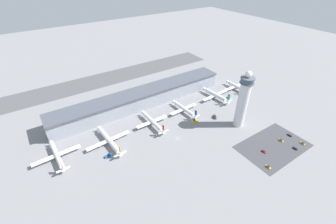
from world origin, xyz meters
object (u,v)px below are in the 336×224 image
Objects in this scene: service_truck_fuel at (109,156)px; car_maroon_suv at (289,135)px; airplane_gate_delta at (184,109)px; service_truck_baggage at (195,121)px; service_truck_catering at (215,117)px; car_red_hatchback at (268,167)px; airplane_gate_charlie at (153,122)px; car_navy_sedan at (264,151)px; airplane_gate_alpha at (57,155)px; car_white_wagon at (303,143)px; car_silver_sedan at (295,148)px; service_truck_water at (227,99)px; airplane_gate_foxtrot at (236,86)px; airplane_gate_echo at (216,95)px; car_grey_coupe at (281,140)px; airplane_gate_bravo at (109,140)px; control_tower at (243,101)px.

car_maroon_suv is (153.85, -69.56, -0.36)m from service_truck_fuel.
service_truck_baggage is (-1.72, -20.78, -3.03)m from airplane_gate_delta.
car_red_hatchback is (-11.70, -74.73, -0.43)m from service_truck_catering.
airplane_gate_charlie is 66.44m from service_truck_catering.
service_truck_catering is at bearing -52.14° from airplane_gate_delta.
service_truck_catering reaches higher than car_navy_sedan.
car_white_wagon is at bearing -28.66° from airplane_gate_alpha.
airplane_gate_charlie is 9.75× the size of car_silver_sedan.
car_navy_sedan is (151.50, -90.86, -3.64)m from airplane_gate_alpha.
airplane_gate_charlie is at bearing -178.14° from airplane_gate_delta.
service_truck_water is 79.57m from car_maroon_suv.
airplane_gate_delta is 5.80× the size of service_truck_baggage.
service_truck_fuel is at bearing 155.67° from car_maroon_suv.
airplane_gate_foxtrot is (86.96, 4.71, 0.31)m from airplane_gate_delta.
airplane_gate_charlie is at bearing 131.42° from car_silver_sedan.
car_white_wagon is 50.16m from car_red_hatchback.
airplane_gate_echo is 91.15m from car_maroon_suv.
service_truck_baggage is at bearing -155.20° from airplane_gate_echo.
airplane_gate_echo is at bearing 3.25° from airplane_gate_delta.
airplane_gate_foxtrot is 101.06m from car_grey_coupe.
car_grey_coupe is (-12.27, -79.59, -0.41)m from service_truck_water.
car_maroon_suv is 1.01× the size of car_red_hatchback.
car_white_wagon is (11.90, -0.06, -0.00)m from car_silver_sedan.
car_maroon_suv is at bearing -40.67° from airplane_gate_charlie.
service_truck_baggage is at bearing 127.13° from car_white_wagon.
service_truck_water is at bearing 64.73° from car_navy_sedan.
car_silver_sedan is at bearing -91.19° from airplane_gate_echo.
service_truck_water is (189.30, -10.82, -3.19)m from airplane_gate_alpha.
airplane_gate_bravo is 1.17× the size of airplane_gate_delta.
airplane_gate_charlie is 9.16× the size of car_red_hatchback.
control_tower is at bearing 106.12° from car_silver_sedan.
airplane_gate_foxtrot is 5.11× the size of service_truck_catering.
car_navy_sedan reaches higher than car_maroon_suv.
service_truck_fuel reaches higher than car_silver_sedan.
airplane_gate_charlie reaches higher than car_maroon_suv.
airplane_gate_echo is 9.25× the size of car_white_wagon.
airplane_gate_delta is (40.78, 1.33, -0.46)m from airplane_gate_charlie.
airplane_gate_charlie is at bearing 125.30° from car_navy_sedan.
service_truck_fuel is 1.46× the size of car_navy_sedan.
service_truck_water reaches higher than car_maroon_suv.
airplane_gate_foxtrot reaches higher than car_grey_coupe.
service_truck_catering is at bearing -14.38° from service_truck_baggage.
service_truck_baggage is (-88.68, -25.49, -3.34)m from airplane_gate_foxtrot.
airplane_gate_charlie reaches higher than airplane_gate_delta.
airplane_gate_foxtrot is 113.03m from car_silver_sedan.
car_navy_sedan is at bearing -89.91° from service_truck_catering.
airplane_gate_charlie is 111.66m from car_red_hatchback.
car_silver_sedan is 0.99× the size of car_grey_coupe.
airplane_gate_charlie reaches higher than service_truck_water.
car_grey_coupe is (-3.11, -90.51, -3.56)m from airplane_gate_echo.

